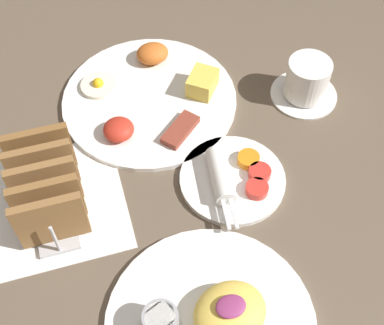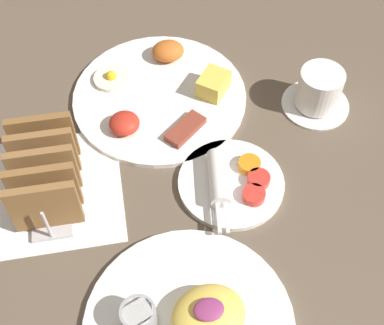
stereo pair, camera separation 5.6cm
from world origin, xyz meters
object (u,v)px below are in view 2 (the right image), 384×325
at_px(coffee_cup, 319,91).
at_px(plate_condiments, 232,183).
at_px(plate_breakfast, 161,94).
at_px(toast_rack, 45,173).
at_px(plate_foreground, 191,322).

bearing_deg(coffee_cup, plate_condiments, -142.18).
bearing_deg(plate_breakfast, plate_condiments, -68.40).
bearing_deg(coffee_cup, toast_rack, -167.53).
xyz_separation_m(plate_breakfast, coffee_cup, (0.27, -0.07, 0.03)).
height_order(plate_foreground, toast_rack, toast_rack).
relative_size(plate_condiments, toast_rack, 1.00).
xyz_separation_m(plate_condiments, coffee_cup, (0.19, 0.14, 0.02)).
height_order(toast_rack, coffee_cup, toast_rack).
xyz_separation_m(plate_foreground, coffee_cup, (0.29, 0.35, 0.02)).
bearing_deg(plate_condiments, toast_rack, 171.85).
xyz_separation_m(plate_breakfast, plate_foreground, (-0.02, -0.42, 0.00)).
xyz_separation_m(plate_condiments, toast_rack, (-0.28, 0.04, 0.04)).
height_order(plate_condiments, toast_rack, toast_rack).
distance_m(plate_condiments, plate_foreground, 0.23).
bearing_deg(coffee_cup, plate_foreground, -129.09).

